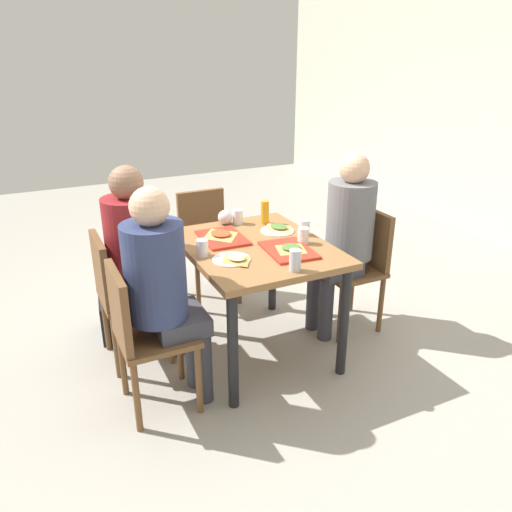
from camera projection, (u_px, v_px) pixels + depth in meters
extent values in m
cube|color=#9E998E|center=(256.00, 350.00, 3.38)|extent=(10.00, 10.00, 0.02)
cube|color=olive|center=(256.00, 248.00, 3.10)|extent=(1.05, 0.84, 0.04)
cylinder|color=black|center=(180.00, 284.00, 3.48)|extent=(0.06, 0.06, 0.72)
cylinder|color=black|center=(233.00, 352.00, 2.71)|extent=(0.06, 0.06, 0.72)
cylinder|color=black|center=(273.00, 266.00, 3.77)|extent=(0.06, 0.06, 0.72)
cylinder|color=black|center=(344.00, 322.00, 3.00)|extent=(0.06, 0.06, 0.72)
cube|color=brown|center=(134.00, 296.00, 3.14)|extent=(0.40, 0.40, 0.03)
cube|color=brown|center=(101.00, 270.00, 2.98)|extent=(0.38, 0.04, 0.40)
cylinder|color=brown|center=(156.00, 311.00, 3.43)|extent=(0.04, 0.04, 0.43)
cylinder|color=brown|center=(171.00, 334.00, 3.15)|extent=(0.04, 0.04, 0.43)
cylinder|color=brown|center=(106.00, 321.00, 3.30)|extent=(0.04, 0.04, 0.43)
cylinder|color=brown|center=(116.00, 347.00, 3.02)|extent=(0.04, 0.04, 0.43)
cube|color=brown|center=(157.00, 336.00, 2.70)|extent=(0.40, 0.40, 0.03)
cube|color=brown|center=(119.00, 308.00, 2.55)|extent=(0.38, 0.04, 0.40)
cylinder|color=brown|center=(180.00, 349.00, 3.00)|extent=(0.04, 0.04, 0.43)
cylinder|color=brown|center=(199.00, 380.00, 2.72)|extent=(0.04, 0.04, 0.43)
cylinder|color=brown|center=(123.00, 363.00, 2.86)|extent=(0.04, 0.04, 0.43)
cylinder|color=brown|center=(137.00, 397.00, 2.58)|extent=(0.04, 0.04, 0.43)
cube|color=brown|center=(349.00, 271.00, 3.50)|extent=(0.40, 0.40, 0.03)
cube|color=brown|center=(372.00, 238.00, 3.49)|extent=(0.38, 0.04, 0.40)
cylinder|color=brown|center=(341.00, 315.00, 3.38)|extent=(0.04, 0.04, 0.43)
cylinder|color=brown|center=(314.00, 294.00, 3.66)|extent=(0.04, 0.04, 0.43)
cylinder|color=brown|center=(381.00, 305.00, 3.51)|extent=(0.04, 0.04, 0.43)
cylinder|color=brown|center=(352.00, 286.00, 3.80)|extent=(0.04, 0.04, 0.43)
cube|color=brown|center=(210.00, 248.00, 3.89)|extent=(0.40, 0.40, 0.03)
cube|color=brown|center=(201.00, 215.00, 3.96)|extent=(0.04, 0.38, 0.40)
cylinder|color=brown|center=(239.00, 279.00, 3.91)|extent=(0.04, 0.04, 0.43)
cylinder|color=brown|center=(198.00, 287.00, 3.77)|extent=(0.04, 0.04, 0.43)
cylinder|color=brown|center=(223.00, 263.00, 4.19)|extent=(0.04, 0.04, 0.43)
cylinder|color=brown|center=(184.00, 271.00, 4.05)|extent=(0.04, 0.04, 0.43)
cylinder|color=#383842|center=(168.00, 313.00, 3.38)|extent=(0.10, 0.10, 0.46)
cylinder|color=#383842|center=(176.00, 323.00, 3.25)|extent=(0.10, 0.10, 0.46)
cube|color=#383842|center=(154.00, 283.00, 3.16)|extent=(0.32, 0.28, 0.10)
cylinder|color=maroon|center=(132.00, 240.00, 3.00)|extent=(0.32, 0.32, 0.52)
sphere|color=#8C664C|center=(126.00, 183.00, 2.87)|extent=(0.20, 0.20, 0.20)
cylinder|color=#383842|center=(194.00, 352.00, 2.94)|extent=(0.10, 0.10, 0.46)
cylinder|color=#383842|center=(204.00, 366.00, 2.81)|extent=(0.10, 0.10, 0.46)
cube|color=#383842|center=(179.00, 320.00, 2.73)|extent=(0.32, 0.28, 0.10)
cylinder|color=navy|center=(155.00, 272.00, 2.57)|extent=(0.32, 0.32, 0.52)
sphere|color=#DBAD89|center=(149.00, 207.00, 2.43)|extent=(0.20, 0.20, 0.20)
cylinder|color=#383842|center=(326.00, 309.00, 3.42)|extent=(0.10, 0.10, 0.46)
cylinder|color=#383842|center=(313.00, 299.00, 3.56)|extent=(0.10, 0.10, 0.46)
cube|color=#383842|center=(334.00, 265.00, 3.42)|extent=(0.32, 0.28, 0.10)
cylinder|color=slate|center=(350.00, 220.00, 3.35)|extent=(0.32, 0.32, 0.52)
sphere|color=#DBAD89|center=(354.00, 168.00, 3.21)|extent=(0.20, 0.20, 0.20)
cube|color=red|center=(223.00, 238.00, 3.18)|extent=(0.37, 0.27, 0.02)
cube|color=red|center=(288.00, 250.00, 2.98)|extent=(0.38, 0.29, 0.02)
cylinder|color=white|center=(277.00, 231.00, 3.31)|extent=(0.22, 0.22, 0.01)
cylinder|color=white|center=(231.00, 259.00, 2.86)|extent=(0.22, 0.22, 0.01)
pyramid|color=tan|center=(221.00, 235.00, 3.19)|extent=(0.22, 0.19, 0.01)
ellipsoid|color=#B74723|center=(221.00, 233.00, 3.19)|extent=(0.15, 0.13, 0.01)
pyramid|color=tan|center=(291.00, 248.00, 2.97)|extent=(0.22, 0.23, 0.01)
ellipsoid|color=#4C7233|center=(291.00, 247.00, 2.97)|extent=(0.16, 0.16, 0.01)
pyramid|color=#DBAD60|center=(279.00, 228.00, 3.34)|extent=(0.21, 0.17, 0.01)
ellipsoid|color=#4C7233|center=(279.00, 226.00, 3.33)|extent=(0.15, 0.12, 0.01)
pyramid|color=#C68C47|center=(236.00, 259.00, 2.85)|extent=(0.19, 0.16, 0.01)
ellipsoid|color=#D8C67F|center=(236.00, 257.00, 2.84)|extent=(0.13, 0.11, 0.01)
cylinder|color=white|center=(304.00, 227.00, 3.24)|extent=(0.07, 0.07, 0.10)
cylinder|color=white|center=(202.00, 248.00, 2.90)|extent=(0.07, 0.07, 0.10)
cylinder|color=white|center=(238.00, 217.00, 3.44)|extent=(0.07, 0.07, 0.10)
cylinder|color=white|center=(303.00, 236.00, 3.09)|extent=(0.07, 0.07, 0.10)
cylinder|color=#B7BCC6|center=(295.00, 260.00, 2.70)|extent=(0.07, 0.07, 0.12)
cylinder|color=orange|center=(265.00, 212.00, 3.43)|extent=(0.06, 0.06, 0.16)
sphere|color=silver|center=(225.00, 217.00, 3.43)|extent=(0.10, 0.10, 0.10)
cube|color=black|center=(112.00, 317.00, 3.50)|extent=(0.34, 0.20, 0.28)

